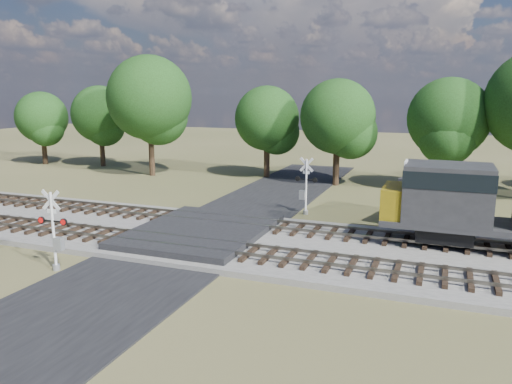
% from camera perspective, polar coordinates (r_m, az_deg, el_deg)
% --- Properties ---
extents(ground, '(160.00, 160.00, 0.00)m').
position_cam_1_polar(ground, '(28.15, -6.79, -5.54)').
color(ground, '#494C28').
rests_on(ground, ground).
extents(ballast_bed, '(140.00, 10.00, 0.30)m').
position_cam_1_polar(ballast_bed, '(25.72, 14.08, -7.11)').
color(ballast_bed, gray).
rests_on(ballast_bed, ground).
extents(road, '(7.00, 60.00, 0.08)m').
position_cam_1_polar(road, '(28.14, -6.80, -5.46)').
color(road, black).
rests_on(road, ground).
extents(crossing_panel, '(7.00, 9.00, 0.62)m').
position_cam_1_polar(crossing_panel, '(28.48, -6.34, -4.66)').
color(crossing_panel, '#262628').
rests_on(crossing_panel, ground).
extents(track_near, '(140.00, 2.60, 0.33)m').
position_cam_1_polar(track_near, '(25.01, -2.56, -6.66)').
color(track_near, black).
rests_on(track_near, ballast_bed).
extents(track_far, '(140.00, 2.60, 0.33)m').
position_cam_1_polar(track_far, '(29.47, 1.31, -3.85)').
color(track_far, black).
rests_on(track_far, ballast_bed).
extents(crossing_signal_near, '(1.54, 0.34, 3.83)m').
position_cam_1_polar(crossing_signal_near, '(24.77, -21.96, -4.84)').
color(crossing_signal_near, silver).
rests_on(crossing_signal_near, ground).
extents(crossing_signal_far, '(1.57, 0.37, 3.89)m').
position_cam_1_polar(crossing_signal_far, '(33.66, 5.61, 0.14)').
color(crossing_signal_far, silver).
rests_on(crossing_signal_far, ground).
extents(equipment_shed, '(5.62, 5.62, 3.15)m').
position_cam_1_polar(equipment_shed, '(32.28, 21.01, -1.11)').
color(equipment_shed, '#4B3120').
rests_on(equipment_shed, ground).
extents(treeline, '(79.83, 11.27, 11.63)m').
position_cam_1_polar(treeline, '(43.76, 17.07, 8.78)').
color(treeline, black).
rests_on(treeline, ground).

